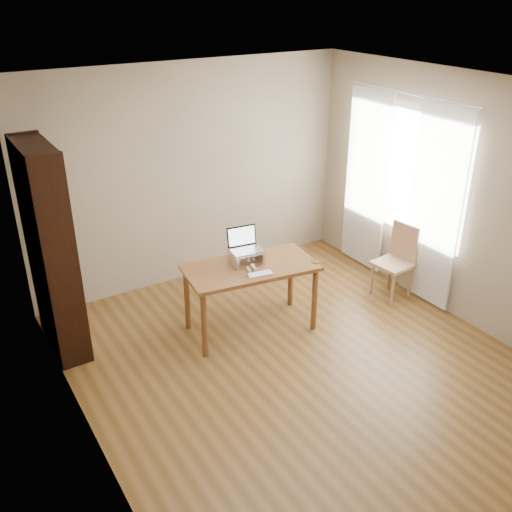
{
  "coord_description": "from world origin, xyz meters",
  "views": [
    {
      "loc": [
        -2.74,
        -3.63,
        3.37
      ],
      "look_at": [
        -0.02,
        0.78,
        0.86
      ],
      "focal_mm": 40.0,
      "sensor_mm": 36.0,
      "label": 1
    }
  ],
  "objects": [
    {
      "name": "keyboard",
      "position": [
        -0.1,
        0.58,
        0.76
      ],
      "size": [
        0.28,
        0.16,
        0.02
      ],
      "rotation": [
        0.0,
        0.0,
        -0.17
      ],
      "color": "silver",
      "rests_on": "desk"
    },
    {
      "name": "desk",
      "position": [
        -0.08,
        0.8,
        0.65
      ],
      "size": [
        1.42,
        0.85,
        0.75
      ],
      "rotation": [
        0.0,
        0.0,
        -0.14
      ],
      "color": "brown",
      "rests_on": "ground"
    },
    {
      "name": "coaster",
      "position": [
        0.55,
        0.52,
        0.75
      ],
      "size": [
        0.11,
        0.11,
        0.01
      ],
      "primitive_type": "cylinder",
      "color": "brown",
      "rests_on": "desk"
    },
    {
      "name": "curtains",
      "position": [
        1.92,
        0.8,
        1.17
      ],
      "size": [
        0.03,
        1.9,
        2.25
      ],
      "color": "white",
      "rests_on": "ground"
    },
    {
      "name": "bookshelf",
      "position": [
        -1.83,
        1.55,
        1.05
      ],
      "size": [
        0.3,
        0.9,
        2.1
      ],
      "color": "black",
      "rests_on": "ground"
    },
    {
      "name": "laptop_stand",
      "position": [
        -0.08,
        0.88,
        0.83
      ],
      "size": [
        0.32,
        0.25,
        0.13
      ],
      "rotation": [
        0.0,
        0.0,
        -0.14
      ],
      "color": "silver",
      "rests_on": "desk"
    },
    {
      "name": "cat",
      "position": [
        -0.09,
        0.91,
        0.81
      ],
      "size": [
        0.23,
        0.47,
        0.14
      ],
      "rotation": [
        0.0,
        0.0,
        -0.19
      ],
      "color": "#4D473D",
      "rests_on": "desk"
    },
    {
      "name": "room",
      "position": [
        0.03,
        0.01,
        1.3
      ],
      "size": [
        4.04,
        4.54,
        2.64
      ],
      "color": "#563B16",
      "rests_on": "ground"
    },
    {
      "name": "laptop",
      "position": [
        -0.08,
        0.93,
        0.94
      ],
      "size": [
        0.34,
        0.3,
        0.22
      ],
      "rotation": [
        0.0,
        0.0,
        -0.14
      ],
      "color": "silver",
      "rests_on": "laptop_stand"
    },
    {
      "name": "chair",
      "position": [
        1.76,
        0.54,
        0.47
      ],
      "size": [
        0.42,
        0.42,
        0.87
      ],
      "rotation": [
        0.0,
        0.0,
        0.11
      ],
      "color": "tan",
      "rests_on": "ground"
    }
  ]
}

